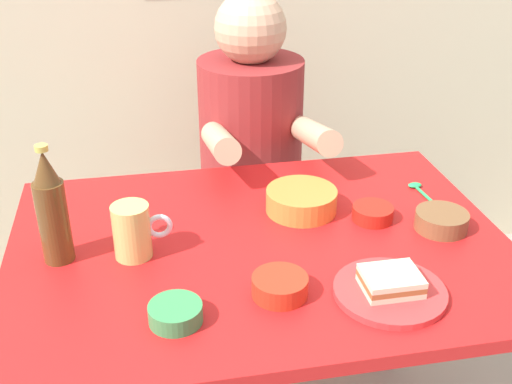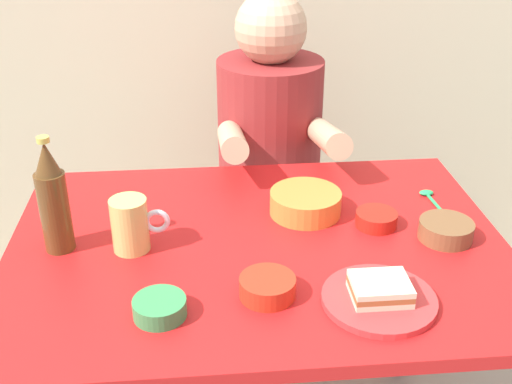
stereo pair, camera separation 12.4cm
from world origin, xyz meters
name	(u,v)px [view 1 (the left image)]	position (x,y,z in m)	size (l,w,h in m)	color
dining_table	(260,277)	(0.00, 0.00, 0.65)	(1.10, 0.80, 0.74)	red
stool	(251,240)	(0.10, 0.63, 0.35)	(0.34, 0.34, 0.45)	#4C4C51
person_seated	(251,127)	(0.10, 0.62, 0.77)	(0.33, 0.56, 0.72)	maroon
plate_orange	(390,292)	(0.21, -0.23, 0.75)	(0.22, 0.22, 0.01)	red
sandwich	(391,281)	(0.21, -0.23, 0.77)	(0.11, 0.09, 0.04)	beige
beer_mug	(133,232)	(-0.27, 0.00, 0.80)	(0.13, 0.08, 0.12)	#D1BC66
beer_bottle	(52,210)	(-0.43, 0.02, 0.86)	(0.06, 0.06, 0.26)	#593819
sauce_bowl_chili	(282,285)	(0.00, -0.19, 0.76)	(0.11, 0.11, 0.04)	red
sambal_bowl_red	(373,213)	(0.28, 0.05, 0.76)	(0.10, 0.10, 0.03)	#B21E14
dip_bowl_green	(175,312)	(-0.20, -0.24, 0.76)	(0.10, 0.10, 0.03)	#388C4C
soup_bowl_orange	(301,199)	(0.12, 0.12, 0.77)	(0.17, 0.17, 0.05)	orange
condiment_bowl_brown	(442,220)	(0.42, -0.02, 0.76)	(0.12, 0.12, 0.04)	brown
spoon	(419,189)	(0.45, 0.16, 0.75)	(0.04, 0.12, 0.01)	#26A559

